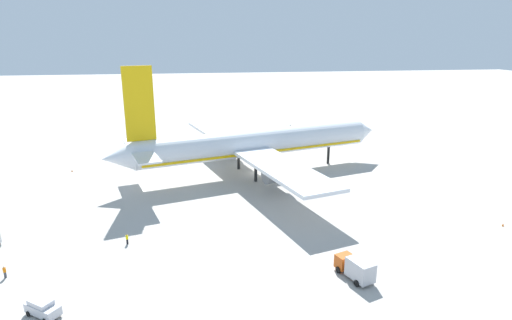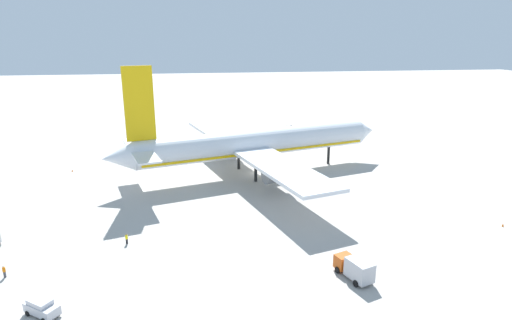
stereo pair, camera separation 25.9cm
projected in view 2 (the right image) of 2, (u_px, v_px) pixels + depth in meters
ground_plane at (258, 173)px, 100.77m from camera, size 600.00×600.00×0.00m
airliner at (253, 144)px, 98.21m from camera, size 67.36×66.92×25.92m
service_truck_2 at (355, 268)px, 56.36m from camera, size 4.11×6.36×3.05m
service_van at (42, 307)px, 49.04m from camera, size 4.59×4.06×1.97m
baggage_cart_0 at (289, 126)px, 154.06m from camera, size 2.56×3.47×0.40m
baggage_cart_1 at (349, 138)px, 135.30m from camera, size 2.56×3.05×0.40m
ground_worker_0 at (4, 271)px, 56.82m from camera, size 0.51×0.51×1.72m
ground_worker_1 at (127, 239)px, 66.08m from camera, size 0.43×0.43×1.71m
traffic_cone_0 at (253, 132)px, 143.41m from camera, size 0.36×0.36×0.55m
traffic_cone_1 at (72, 171)px, 101.98m from camera, size 0.36×0.36×0.55m
traffic_cone_3 at (280, 133)px, 141.82m from camera, size 0.36×0.36×0.55m
traffic_cone_4 at (503, 225)px, 72.32m from camera, size 0.36×0.36×0.55m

